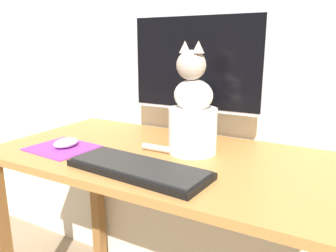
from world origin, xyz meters
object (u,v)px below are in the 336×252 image
(keyboard, at_px, (139,168))
(computer_mouse_left, at_px, (66,143))
(monitor, at_px, (195,70))
(cat, at_px, (192,113))

(keyboard, relative_size, computer_mouse_left, 4.49)
(monitor, bearing_deg, computer_mouse_left, -137.47)
(computer_mouse_left, relative_size, cat, 0.26)
(keyboard, height_order, computer_mouse_left, computer_mouse_left)
(computer_mouse_left, xyz_separation_m, cat, (0.41, 0.17, 0.12))
(monitor, xyz_separation_m, keyboard, (0.01, -0.38, -0.25))
(monitor, xyz_separation_m, cat, (0.06, -0.15, -0.13))
(monitor, bearing_deg, cat, -67.85)
(monitor, height_order, keyboard, monitor)
(cat, bearing_deg, computer_mouse_left, -137.70)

